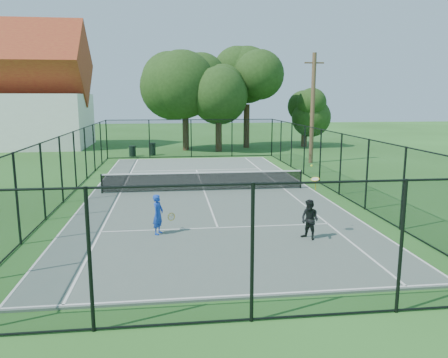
{
  "coord_description": "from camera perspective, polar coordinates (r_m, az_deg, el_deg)",
  "views": [
    {
      "loc": [
        -1.62,
        -21.4,
        4.67
      ],
      "look_at": [
        0.64,
        -3.0,
        1.2
      ],
      "focal_mm": 35.0,
      "sensor_mm": 36.0,
      "label": 1
    }
  ],
  "objects": [
    {
      "name": "tennis_net",
      "position": [
        21.85,
        -2.64,
        -0.2
      ],
      "size": [
        10.08,
        0.08,
        0.95
      ],
      "color": "black",
      "rests_on": "tennis_court"
    },
    {
      "name": "tree_near_left",
      "position": [
        39.2,
        -5.11,
        11.51
      ],
      "size": [
        6.64,
        6.64,
        8.66
      ],
      "color": "#332114",
      "rests_on": "ground"
    },
    {
      "name": "tennis_court",
      "position": [
        21.96,
        -2.62,
        -1.61
      ],
      "size": [
        11.0,
        24.0,
        0.06
      ],
      "primitive_type": "cube",
      "color": "slate",
      "rests_on": "ground"
    },
    {
      "name": "fence",
      "position": [
        21.69,
        -2.66,
        2.19
      ],
      "size": [
        13.1,
        26.1,
        3.0
      ],
      "color": "black",
      "rests_on": "ground"
    },
    {
      "name": "tree_near_right",
      "position": [
        41.27,
        3.01,
        11.93
      ],
      "size": [
        6.43,
        6.43,
        8.88
      ],
      "color": "#332114",
      "rests_on": "ground"
    },
    {
      "name": "trash_bin_left",
      "position": [
        35.87,
        -11.88,
        3.59
      ],
      "size": [
        0.58,
        0.58,
        0.86
      ],
      "color": "black",
      "rests_on": "ground"
    },
    {
      "name": "tree_far_right",
      "position": [
        42.73,
        10.52,
        8.51
      ],
      "size": [
        3.97,
        3.97,
        5.26
      ],
      "color": "#332114",
      "rests_on": "ground"
    },
    {
      "name": "utility_pole",
      "position": [
        32.04,
        11.5,
        9.08
      ],
      "size": [
        1.4,
        0.3,
        7.75
      ],
      "color": "#4C3823",
      "rests_on": "ground"
    },
    {
      "name": "player_blue",
      "position": [
        15.08,
        -8.6,
        -4.6
      ],
      "size": [
        0.83,
        0.59,
        1.38
      ],
      "color": "#163EC0",
      "rests_on": "tennis_court"
    },
    {
      "name": "ground",
      "position": [
        21.96,
        -2.62,
        -1.69
      ],
      "size": [
        120.0,
        120.0,
        0.0
      ],
      "primitive_type": "plane",
      "color": "#27531C"
    },
    {
      "name": "tree_near_mid",
      "position": [
        38.22,
        -0.72,
        10.55
      ],
      "size": [
        5.76,
        5.76,
        7.53
      ],
      "color": "#332114",
      "rests_on": "ground"
    },
    {
      "name": "trash_bin_right",
      "position": [
        36.23,
        -9.36,
        3.88
      ],
      "size": [
        0.58,
        0.58,
        1.03
      ],
      "color": "black",
      "rests_on": "ground"
    },
    {
      "name": "building",
      "position": [
        46.05,
        -26.94,
        9.79
      ],
      "size": [
        15.3,
        8.15,
        11.87
      ],
      "color": "silver",
      "rests_on": "ground"
    },
    {
      "name": "player_black",
      "position": [
        14.64,
        11.14,
        -5.21
      ],
      "size": [
        0.79,
        1.1,
        2.39
      ],
      "color": "black",
      "rests_on": "tennis_court"
    }
  ]
}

